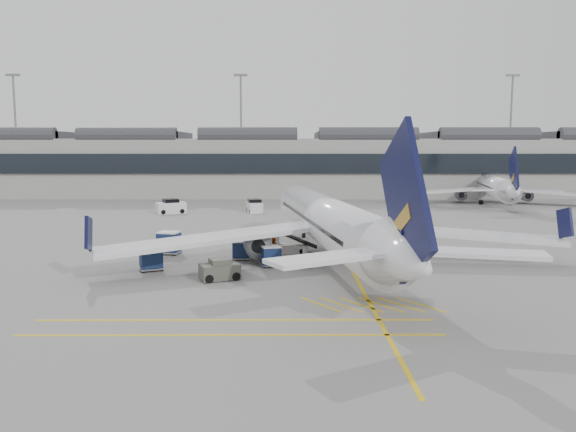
{
  "coord_description": "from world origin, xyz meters",
  "views": [
    {
      "loc": [
        4.82,
        -40.06,
        9.51
      ],
      "look_at": [
        5.04,
        4.63,
        4.0
      ],
      "focal_mm": 35.0,
      "sensor_mm": 36.0,
      "label": 1
    }
  ],
  "objects_px": {
    "belt_loader": "(285,246)",
    "ramp_agent_b": "(273,249)",
    "baggage_cart_a": "(241,250)",
    "pushback_tug": "(220,270)",
    "airliner_main": "(331,224)",
    "ramp_agent_a": "(261,246)"
  },
  "relations": [
    {
      "from": "belt_loader",
      "to": "ramp_agent_b",
      "type": "xyz_separation_m",
      "value": [
        -0.98,
        -3.23,
        0.35
      ]
    },
    {
      "from": "airliner_main",
      "to": "belt_loader",
      "type": "distance_m",
      "value": 6.48
    },
    {
      "from": "belt_loader",
      "to": "pushback_tug",
      "type": "height_order",
      "value": "belt_loader"
    },
    {
      "from": "ramp_agent_b",
      "to": "pushback_tug",
      "type": "relative_size",
      "value": 0.59
    },
    {
      "from": "belt_loader",
      "to": "ramp_agent_b",
      "type": "bearing_deg",
      "value": -102.87
    },
    {
      "from": "ramp_agent_b",
      "to": "pushback_tug",
      "type": "height_order",
      "value": "ramp_agent_b"
    },
    {
      "from": "belt_loader",
      "to": "ramp_agent_b",
      "type": "relative_size",
      "value": 2.63
    },
    {
      "from": "ramp_agent_a",
      "to": "pushback_tug",
      "type": "relative_size",
      "value": 0.53
    },
    {
      "from": "airliner_main",
      "to": "pushback_tug",
      "type": "relative_size",
      "value": 13.07
    },
    {
      "from": "baggage_cart_a",
      "to": "pushback_tug",
      "type": "xyz_separation_m",
      "value": [
        -1.0,
        -7.23,
        -0.18
      ]
    },
    {
      "from": "airliner_main",
      "to": "pushback_tug",
      "type": "xyz_separation_m",
      "value": [
        -8.51,
        -6.08,
        -2.57
      ]
    },
    {
      "from": "baggage_cart_a",
      "to": "ramp_agent_a",
      "type": "height_order",
      "value": "ramp_agent_a"
    },
    {
      "from": "ramp_agent_b",
      "to": "ramp_agent_a",
      "type": "bearing_deg",
      "value": -98.6
    },
    {
      "from": "pushback_tug",
      "to": "airliner_main",
      "type": "bearing_deg",
      "value": 12.77
    },
    {
      "from": "baggage_cart_a",
      "to": "pushback_tug",
      "type": "height_order",
      "value": "baggage_cart_a"
    },
    {
      "from": "belt_loader",
      "to": "baggage_cart_a",
      "type": "bearing_deg",
      "value": -133.87
    },
    {
      "from": "belt_loader",
      "to": "ramp_agent_b",
      "type": "height_order",
      "value": "belt_loader"
    },
    {
      "from": "airliner_main",
      "to": "ramp_agent_b",
      "type": "distance_m",
      "value": 5.48
    },
    {
      "from": "airliner_main",
      "to": "ramp_agent_b",
      "type": "relative_size",
      "value": 22.34
    },
    {
      "from": "ramp_agent_b",
      "to": "airliner_main",
      "type": "bearing_deg",
      "value": 125.26
    },
    {
      "from": "airliner_main",
      "to": "ramp_agent_a",
      "type": "xyz_separation_m",
      "value": [
        -5.96,
        3.19,
        -2.41
      ]
    },
    {
      "from": "airliner_main",
      "to": "ramp_agent_b",
      "type": "xyz_separation_m",
      "value": [
        -4.8,
        1.27,
        -2.32
      ]
    }
  ]
}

